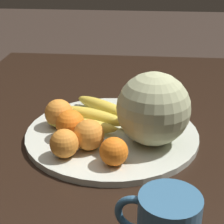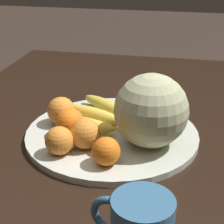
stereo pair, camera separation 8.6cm
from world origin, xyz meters
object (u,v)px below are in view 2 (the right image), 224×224
at_px(orange_front_left, 85,134).
at_px(produce_tag, 70,145).
at_px(orange_back_right, 61,111).
at_px(kitchen_table, 112,182).
at_px(orange_mid_center, 106,151).
at_px(orange_back_left, 59,141).
at_px(orange_front_right, 70,122).
at_px(melon, 151,111).
at_px(fruit_bowl, 112,134).
at_px(banana_bunch, 97,115).

bearing_deg(orange_front_left, produce_tag, -88.83).
height_order(orange_back_right, produce_tag, orange_back_right).
relative_size(kitchen_table, orange_mid_center, 25.29).
xyz_separation_m(kitchen_table, orange_back_right, (-0.07, -0.14, 0.14)).
xyz_separation_m(orange_back_left, orange_back_right, (-0.14, -0.04, 0.00)).
distance_m(orange_mid_center, orange_back_left, 0.11).
height_order(orange_front_right, orange_back_right, orange_back_right).
bearing_deg(melon, orange_mid_center, -37.52).
xyz_separation_m(kitchen_table, fruit_bowl, (-0.05, -0.01, 0.10)).
bearing_deg(melon, produce_tag, -75.22).
xyz_separation_m(kitchen_table, orange_front_right, (-0.02, -0.10, 0.14)).
height_order(melon, orange_back_right, melon).
height_order(orange_front_left, orange_back_left, orange_front_left).
bearing_deg(orange_front_right, kitchen_table, 80.48).
bearing_deg(banana_bunch, fruit_bowl, 158.60).
bearing_deg(orange_front_left, orange_back_left, -52.31).
height_order(orange_mid_center, produce_tag, orange_mid_center).
bearing_deg(orange_front_right, produce_tag, 17.00).
xyz_separation_m(banana_bunch, orange_front_left, (0.13, 0.00, 0.02)).
relative_size(orange_mid_center, produce_tag, 0.64).
distance_m(kitchen_table, produce_tag, 0.14).
bearing_deg(orange_front_right, fruit_bowl, 112.56).
bearing_deg(orange_mid_center, fruit_bowl, -173.13).
bearing_deg(orange_back_right, orange_front_left, 41.04).
height_order(kitchen_table, orange_back_right, orange_back_right).
relative_size(melon, orange_back_left, 2.66).
bearing_deg(melon, orange_back_right, -104.28).
height_order(fruit_bowl, orange_front_left, orange_front_left).
xyz_separation_m(fruit_bowl, melon, (0.04, 0.09, 0.09)).
relative_size(orange_back_right, produce_tag, 0.74).
relative_size(kitchen_table, orange_back_right, 21.73).
relative_size(banana_bunch, orange_back_left, 3.61).
height_order(banana_bunch, orange_front_right, orange_front_right).
bearing_deg(fruit_bowl, orange_mid_center, 6.87).
relative_size(orange_front_left, orange_back_right, 0.99).
xyz_separation_m(melon, produce_tag, (0.04, -0.17, -0.08)).
xyz_separation_m(banana_bunch, orange_back_left, (0.16, -0.04, 0.01)).
distance_m(kitchen_table, orange_back_left, 0.18).
height_order(melon, banana_bunch, melon).
bearing_deg(orange_front_left, melon, 108.08).
relative_size(orange_front_right, orange_mid_center, 1.14).
xyz_separation_m(orange_mid_center, orange_back_left, (-0.02, -0.10, 0.00)).
bearing_deg(orange_front_right, melon, 89.26).
height_order(orange_front_right, orange_back_left, orange_front_right).
distance_m(fruit_bowl, produce_tag, 0.11).
bearing_deg(orange_back_left, orange_front_right, -177.71).
xyz_separation_m(melon, orange_back_right, (-0.06, -0.22, -0.05)).
xyz_separation_m(banana_bunch, orange_front_right, (0.08, -0.04, 0.01)).
xyz_separation_m(fruit_bowl, orange_mid_center, (0.14, 0.02, 0.04)).
bearing_deg(orange_back_right, orange_back_left, 17.05).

